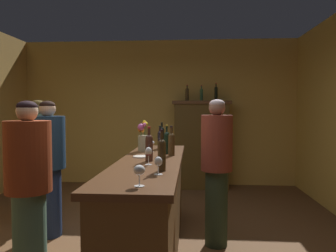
{
  "coord_description": "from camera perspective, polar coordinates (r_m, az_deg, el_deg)",
  "views": [
    {
      "loc": [
        0.66,
        -3.18,
        1.47
      ],
      "look_at": [
        0.44,
        -0.22,
        1.32
      ],
      "focal_mm": 34.48,
      "sensor_mm": 36.0,
      "label": 1
    }
  ],
  "objects": [
    {
      "name": "display_cabinet",
      "position": [
        6.1,
        5.91,
        -2.96
      ],
      "size": [
        1.07,
        0.47,
        1.64
      ],
      "color": "brown",
      "rests_on": "ground"
    },
    {
      "name": "patron_in_grey",
      "position": [
        4.01,
        -20.37,
        -6.18
      ],
      "size": [
        0.39,
        0.39,
        1.58
      ],
      "rotation": [
        0.0,
        0.0,
        -0.07
      ],
      "color": "navy",
      "rests_on": "ground"
    },
    {
      "name": "patron_by_cabinet",
      "position": [
        4.58,
        -21.9,
        -4.91
      ],
      "size": [
        0.39,
        0.39,
        1.6
      ],
      "rotation": [
        0.0,
        0.0,
        -0.67
      ],
      "color": "gray",
      "rests_on": "ground"
    },
    {
      "name": "cheese_plate",
      "position": [
        3.36,
        -4.74,
        -5.41
      ],
      "size": [
        0.17,
        0.17,
        0.01
      ],
      "primitive_type": "cylinder",
      "color": "white",
      "rests_on": "bar_counter"
    },
    {
      "name": "display_bottle_center",
      "position": [
        6.09,
        8.49,
        5.82
      ],
      "size": [
        0.06,
        0.06,
        0.33
      ],
      "color": "black",
      "rests_on": "display_cabinet"
    },
    {
      "name": "wine_glass_spare",
      "position": [
        2.88,
        -3.47,
        -4.72
      ],
      "size": [
        0.06,
        0.06,
        0.16
      ],
      "color": "white",
      "rests_on": "bar_counter"
    },
    {
      "name": "wine_bottle_chardonnay",
      "position": [
        4.15,
        -1.09,
        -1.83
      ],
      "size": [
        0.06,
        0.06,
        0.33
      ],
      "color": "black",
      "rests_on": "bar_counter"
    },
    {
      "name": "display_bottle_midleft",
      "position": [
        6.07,
        5.94,
        5.63
      ],
      "size": [
        0.06,
        0.06,
        0.29
      ],
      "color": "#2E5335",
      "rests_on": "display_cabinet"
    },
    {
      "name": "wine_bottle_pinot",
      "position": [
        2.59,
        -1.1,
        -4.86
      ],
      "size": [
        0.06,
        0.06,
        0.33
      ],
      "color": "#423018",
      "rests_on": "bar_counter"
    },
    {
      "name": "patron_tall",
      "position": [
        3.02,
        -23.42,
        -9.47
      ],
      "size": [
        0.38,
        0.38,
        1.55
      ],
      "rotation": [
        0.0,
        0.0,
        0.51
      ],
      "color": "#466853",
      "rests_on": "ground"
    },
    {
      "name": "bar_counter",
      "position": [
        3.28,
        -3.18,
        -14.45
      ],
      "size": [
        0.61,
        2.56,
        0.98
      ],
      "color": "brown",
      "rests_on": "ground"
    },
    {
      "name": "wine_bottle_merlot",
      "position": [
        3.08,
        -3.36,
        -3.58
      ],
      "size": [
        0.07,
        0.07,
        0.33
      ],
      "color": "#45271D",
      "rests_on": "bar_counter"
    },
    {
      "name": "bartender",
      "position": [
        3.53,
        8.59,
        -6.99
      ],
      "size": [
        0.34,
        0.34,
        1.58
      ],
      "rotation": [
        0.0,
        0.0,
        3.02
      ],
      "color": "#273727",
      "rests_on": "ground"
    },
    {
      "name": "wine_bottle_malbec",
      "position": [
        3.45,
        0.61,
        -2.96
      ],
      "size": [
        0.07,
        0.07,
        0.32
      ],
      "color": "#463118",
      "rests_on": "bar_counter"
    },
    {
      "name": "wine_glass_rear",
      "position": [
        2.09,
        -5.1,
        -7.92
      ],
      "size": [
        0.07,
        0.07,
        0.14
      ],
      "color": "white",
      "rests_on": "bar_counter"
    },
    {
      "name": "wine_glass_front",
      "position": [
        2.45,
        -1.73,
        -6.44
      ],
      "size": [
        0.07,
        0.07,
        0.14
      ],
      "color": "white",
      "rests_on": "bar_counter"
    },
    {
      "name": "wall_back",
      "position": [
        6.42,
        -1.7,
        2.37
      ],
      "size": [
        5.45,
        0.12,
        2.83
      ],
      "primitive_type": "cube",
      "color": "gold",
      "rests_on": "ground"
    },
    {
      "name": "wine_bottle_rose",
      "position": [
        3.59,
        -0.22,
        -2.75
      ],
      "size": [
        0.06,
        0.06,
        0.33
      ],
      "color": "black",
      "rests_on": "bar_counter"
    },
    {
      "name": "wine_glass_mid",
      "position": [
        3.75,
        -3.02,
        -3.11
      ],
      "size": [
        0.08,
        0.08,
        0.14
      ],
      "color": "white",
      "rests_on": "bar_counter"
    },
    {
      "name": "wine_bottle_riesling",
      "position": [
        4.01,
        -1.42,
        -2.27
      ],
      "size": [
        0.06,
        0.06,
        0.29
      ],
      "color": "black",
      "rests_on": "bar_counter"
    },
    {
      "name": "flower_arrangement",
      "position": [
        3.84,
        -4.44,
        -2.12
      ],
      "size": [
        0.14,
        0.14,
        0.36
      ],
      "color": "tan",
      "rests_on": "bar_counter"
    },
    {
      "name": "display_bottle_left",
      "position": [
        6.07,
        3.4,
        5.71
      ],
      "size": [
        0.07,
        0.07,
        0.3
      ],
      "color": "#403019",
      "rests_on": "display_cabinet"
    }
  ]
}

